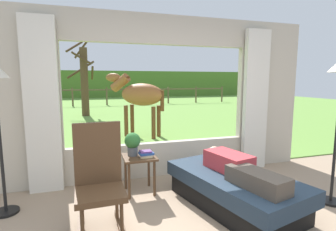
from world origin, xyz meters
TOP-DOWN VIEW (x-y plane):
  - back_wall_with_window at (0.00, 2.26)m, footprint 5.20×0.12m
  - curtain_panel_left at (-1.69, 2.12)m, footprint 0.44×0.10m
  - curtain_panel_right at (1.69, 2.12)m, footprint 0.44×0.10m
  - outdoor_pasture_lawn at (0.00, 13.16)m, footprint 36.00×21.68m
  - distant_hill_ridge at (0.00, 23.00)m, footprint 36.00×2.00m
  - recliner_sofa at (0.59, 0.95)m, footprint 1.28×1.86m
  - reclining_person at (0.59, 0.90)m, footprint 0.47×1.43m
  - rocking_chair at (-1.01, 0.92)m, footprint 0.49×0.69m
  - side_table at (-0.45, 1.69)m, footprint 0.44×0.44m
  - potted_plant at (-0.53, 1.75)m, footprint 0.22×0.22m
  - book_stack at (-0.37, 1.62)m, footprint 0.20×0.16m
  - horse at (0.24, 5.23)m, footprint 1.60×1.44m
  - pasture_tree at (-1.23, 10.05)m, footprint 1.33×1.18m
  - pasture_fence_line at (0.00, 14.71)m, footprint 16.10×0.10m

SIDE VIEW (x-z plane):
  - outdoor_pasture_lawn at x=0.00m, z-range 0.00..0.02m
  - recliner_sofa at x=0.59m, z-range 0.01..0.43m
  - side_table at x=-0.45m, z-range 0.17..0.69m
  - reclining_person at x=0.59m, z-range 0.41..0.63m
  - rocking_chair at x=-1.01m, z-range -0.01..1.11m
  - book_stack at x=-0.37m, z-range 0.52..0.60m
  - potted_plant at x=-0.53m, z-range 0.54..0.86m
  - pasture_fence_line at x=0.00m, z-range 0.19..1.29m
  - horse at x=0.24m, z-range 0.29..2.02m
  - curtain_panel_left at x=-1.69m, z-range 0.00..2.40m
  - curtain_panel_right at x=1.69m, z-range 0.00..2.40m
  - distant_hill_ridge at x=0.00m, z-range 0.00..2.40m
  - back_wall_with_window at x=0.00m, z-range -0.03..2.52m
  - pasture_tree at x=-1.23m, z-range -0.26..3.50m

